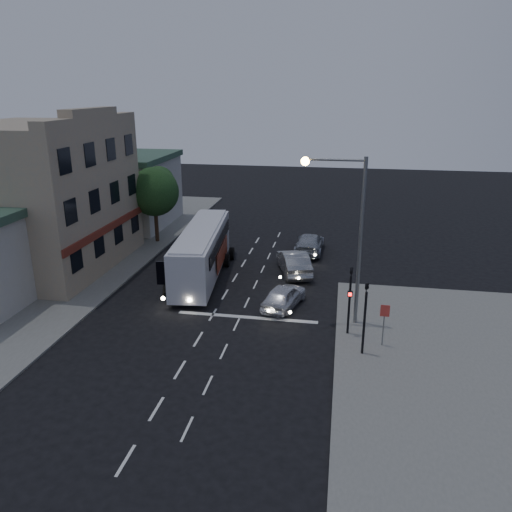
% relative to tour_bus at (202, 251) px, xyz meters
% --- Properties ---
extents(ground, '(120.00, 120.00, 0.00)m').
position_rel_tour_bus_xyz_m(ground, '(2.23, -7.83, -1.86)').
color(ground, black).
extents(sidewalk_near, '(12.00, 24.00, 0.12)m').
position_rel_tour_bus_xyz_m(sidewalk_near, '(15.23, -11.83, -1.80)').
color(sidewalk_near, slate).
rests_on(sidewalk_near, ground).
extents(sidewalk_far, '(12.00, 50.00, 0.12)m').
position_rel_tour_bus_xyz_m(sidewalk_far, '(-10.77, 0.17, -1.80)').
color(sidewalk_far, slate).
rests_on(sidewalk_far, ground).
extents(road_markings, '(8.00, 30.55, 0.01)m').
position_rel_tour_bus_xyz_m(road_markings, '(3.52, -4.52, -1.86)').
color(road_markings, silver).
rests_on(road_markings, ground).
extents(tour_bus, '(3.51, 11.43, 3.45)m').
position_rel_tour_bus_xyz_m(tour_bus, '(0.00, 0.00, 0.00)').
color(tour_bus, silver).
rests_on(tour_bus, ground).
extents(car_suv, '(2.62, 4.32, 1.38)m').
position_rel_tour_bus_xyz_m(car_suv, '(6.10, -4.03, -1.18)').
color(car_suv, silver).
rests_on(car_suv, ground).
extents(car_sedan_a, '(3.08, 5.21, 1.62)m').
position_rel_tour_bus_xyz_m(car_sedan_a, '(6.08, 1.74, -1.05)').
color(car_sedan_a, '#9F9F9F').
rests_on(car_sedan_a, ground).
extents(car_sedan_b, '(2.20, 5.15, 1.48)m').
position_rel_tour_bus_xyz_m(car_sedan_b, '(6.84, 6.68, -1.12)').
color(car_sedan_b, '#9BA1AB').
rests_on(car_sedan_b, ground).
extents(traffic_signal_main, '(0.25, 0.35, 4.10)m').
position_rel_tour_bus_xyz_m(traffic_signal_main, '(9.83, -7.05, 0.56)').
color(traffic_signal_main, black).
rests_on(traffic_signal_main, sidewalk_near).
extents(traffic_signal_side, '(0.18, 0.15, 4.10)m').
position_rel_tour_bus_xyz_m(traffic_signal_side, '(10.53, -9.03, 0.56)').
color(traffic_signal_side, black).
rests_on(traffic_signal_side, sidewalk_near).
extents(regulatory_sign, '(0.45, 0.12, 2.20)m').
position_rel_tour_bus_xyz_m(regulatory_sign, '(11.53, -8.07, -0.27)').
color(regulatory_sign, slate).
rests_on(regulatory_sign, sidewalk_near).
extents(streetlight, '(3.32, 0.44, 9.00)m').
position_rel_tour_bus_xyz_m(streetlight, '(9.58, -5.63, 3.87)').
color(streetlight, slate).
rests_on(streetlight, sidewalk_near).
extents(main_building, '(10.12, 12.00, 11.00)m').
position_rel_tour_bus_xyz_m(main_building, '(-11.73, 0.17, 3.30)').
color(main_building, tan).
rests_on(main_building, sidewalk_far).
extents(low_building_north, '(9.40, 9.40, 6.50)m').
position_rel_tour_bus_xyz_m(low_building_north, '(-11.27, 12.17, 1.53)').
color(low_building_north, '#B4B0A9').
rests_on(low_building_north, sidewalk_far).
extents(street_tree, '(4.00, 4.00, 6.20)m').
position_rel_tour_bus_xyz_m(street_tree, '(-5.98, 7.19, 2.63)').
color(street_tree, black).
rests_on(street_tree, sidewalk_far).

